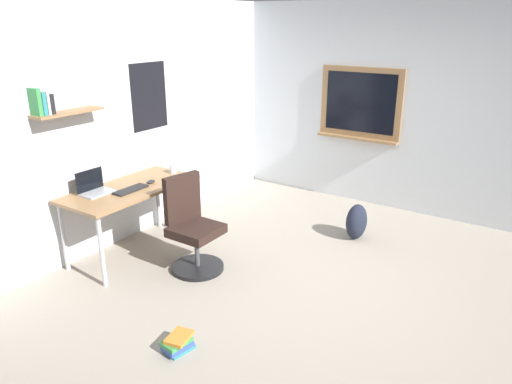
{
  "coord_description": "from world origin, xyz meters",
  "views": [
    {
      "loc": [
        -3.56,
        -1.63,
        2.36
      ],
      "look_at": [
        -0.07,
        0.71,
        0.85
      ],
      "focal_mm": 33.69,
      "sensor_mm": 36.0,
      "label": 1
    }
  ],
  "objects": [
    {
      "name": "laptop",
      "position": [
        -0.73,
        2.19,
        0.8
      ],
      "size": [
        0.31,
        0.21,
        0.23
      ],
      "color": "#ADAFB5",
      "rests_on": "desk"
    },
    {
      "name": "computer_mouse",
      "position": [
        -0.21,
        1.95,
        0.76
      ],
      "size": [
        0.1,
        0.06,
        0.03
      ],
      "primitive_type": "ellipsoid",
      "color": "#262628",
      "rests_on": "desk"
    },
    {
      "name": "desk",
      "position": [
        -0.42,
        2.03,
        0.67
      ],
      "size": [
        1.41,
        0.68,
        0.74
      ],
      "color": "#997047",
      "rests_on": "ground"
    },
    {
      "name": "wall_right",
      "position": [
        2.45,
        0.03,
        1.3
      ],
      "size": [
        0.22,
        5.0,
        2.6
      ],
      "color": "silver",
      "rests_on": "ground"
    },
    {
      "name": "keyboard",
      "position": [
        -0.49,
        1.95,
        0.75
      ],
      "size": [
        0.37,
        0.13,
        0.02
      ],
      "primitive_type": "cube",
      "color": "black",
      "rests_on": "desk"
    },
    {
      "name": "wall_back",
      "position": [
        -0.0,
        2.45,
        1.3
      ],
      "size": [
        5.0,
        0.3,
        2.6
      ],
      "color": "silver",
      "rests_on": "ground"
    },
    {
      "name": "ground_plane",
      "position": [
        0.0,
        0.0,
        0.0
      ],
      "size": [
        5.2,
        5.2,
        0.0
      ],
      "primitive_type": "plane",
      "color": "#9E9384",
      "rests_on": "ground"
    },
    {
      "name": "coffee_mug",
      "position": [
        0.19,
        2.0,
        0.79
      ],
      "size": [
        0.08,
        0.08,
        0.09
      ],
      "primitive_type": "cylinder",
      "color": "silver",
      "rests_on": "desk"
    },
    {
      "name": "office_chair",
      "position": [
        -0.32,
        1.3,
        0.41
      ],
      "size": [
        0.52,
        0.53,
        0.95
      ],
      "color": "black",
      "rests_on": "ground"
    },
    {
      "name": "book_stack_on_floor",
      "position": [
        -1.38,
        0.54,
        0.06
      ],
      "size": [
        0.26,
        0.19,
        0.13
      ],
      "color": "teal",
      "rests_on": "ground"
    },
    {
      "name": "backpack",
      "position": [
        1.23,
        0.21,
        0.21
      ],
      "size": [
        0.32,
        0.22,
        0.41
      ],
      "primitive_type": "ellipsoid",
      "color": "#1E2333",
      "rests_on": "ground"
    }
  ]
}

